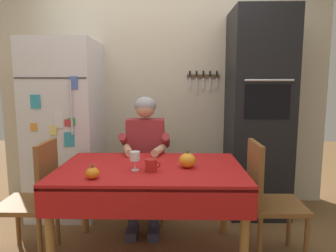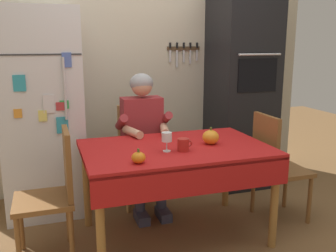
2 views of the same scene
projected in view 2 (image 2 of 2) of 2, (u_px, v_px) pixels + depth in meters
ground_plane at (179, 241)px, 2.93m from camera, size 10.00×10.00×0.00m
back_wall_assembly at (140, 63)px, 3.91m from camera, size 3.70×0.13×2.60m
refrigerator at (42, 113)px, 3.33m from camera, size 0.68×0.71×1.80m
wall_oven at (241, 87)px, 3.95m from camera, size 0.60×0.64×2.10m
dining_table at (176, 158)px, 2.86m from camera, size 1.40×0.90×0.74m
chair_behind_person at (139, 149)px, 3.60m from camera, size 0.40×0.40×0.93m
seated_person at (144, 131)px, 3.37m from camera, size 0.47×0.55×1.25m
chair_left_side at (54, 189)px, 2.63m from camera, size 0.40×0.40×0.93m
chair_right_side at (275, 163)px, 3.20m from camera, size 0.40×0.40×0.93m
coffee_mug at (183, 145)px, 2.73m from camera, size 0.11×0.09×0.09m
wine_glass at (167, 138)px, 2.71m from camera, size 0.07×0.07×0.14m
pumpkin_large at (139, 158)px, 2.46m from camera, size 0.09×0.09×0.10m
pumpkin_medium at (211, 137)px, 2.91m from camera, size 0.13×0.13×0.13m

